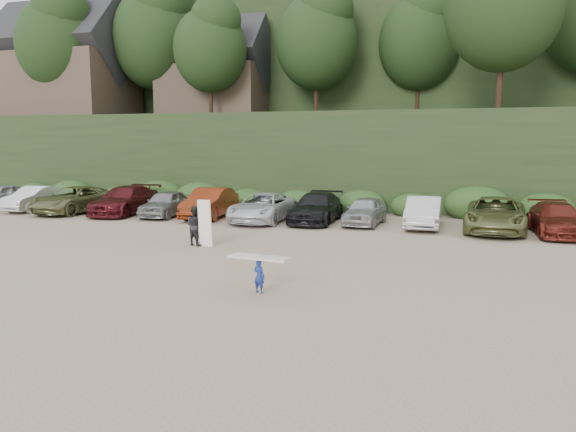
% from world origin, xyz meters
% --- Properties ---
extents(ground, '(120.00, 120.00, 0.00)m').
position_xyz_m(ground, '(0.00, 0.00, 0.00)').
color(ground, tan).
rests_on(ground, ground).
extents(hillside_backdrop, '(90.00, 41.50, 28.00)m').
position_xyz_m(hillside_backdrop, '(-0.26, 35.93, 11.22)').
color(hillside_backdrop, black).
rests_on(hillside_backdrop, ground).
extents(parked_cars, '(36.59, 6.19, 1.64)m').
position_xyz_m(parked_cars, '(-3.24, 10.05, 0.77)').
color(parked_cars, '#A7A7AB').
rests_on(parked_cars, ground).
extents(child_surfer, '(1.79, 0.70, 1.05)m').
position_xyz_m(child_surfer, '(1.53, -3.46, 0.71)').
color(child_surfer, navy).
rests_on(child_surfer, ground).
extents(adult_surfer, '(1.27, 0.82, 1.91)m').
position_xyz_m(adult_surfer, '(-3.40, 2.56, 0.82)').
color(adult_surfer, black).
rests_on(adult_surfer, ground).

